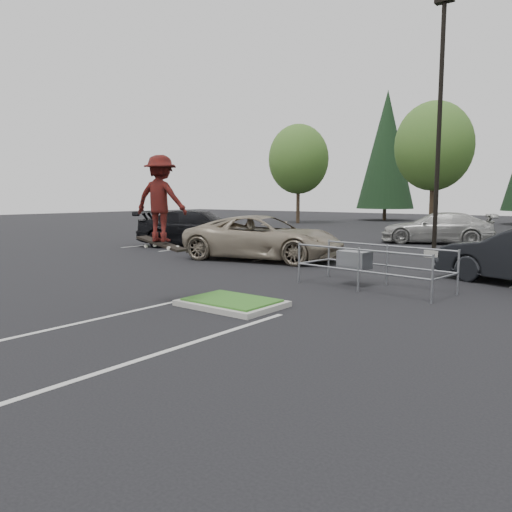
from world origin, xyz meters
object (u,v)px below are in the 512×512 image
Objects in this scene: car_l_tan at (262,238)px; light_pole at (438,143)px; car_far_silver at (439,228)px; car_l_black at (198,229)px; conif_a at (386,150)px; decid_a at (299,161)px; car_l_grey at (211,229)px; cart_corral at (359,260)px; skateboarder at (160,199)px; decid_b at (434,149)px.

light_pole is at bearing -58.32° from car_l_tan.
light_pole is 1.80× the size of car_far_silver.
car_l_black reaches higher than car_far_silver.
car_l_tan is at bearing -73.94° from conif_a.
light_pole is at bearing -44.25° from decid_a.
car_l_grey is 0.72× the size of car_far_silver.
cart_corral is 2.02× the size of skateboarder.
skateboarder is at bearing -72.66° from conif_a.
conif_a is 3.22× the size of car_l_grey.
cart_corral is at bearing -138.03° from car_l_grey.
cart_corral is at bearing -10.66° from car_far_silver.
cart_corral is (15.10, -35.94, -6.37)m from conif_a.
light_pole is at bearing -62.62° from conif_a.
conif_a is (-14.50, 28.00, 2.54)m from light_pole.
skateboarder is 0.52× the size of car_l_grey.
decid_b reaches higher than car_l_tan.
conif_a reaches higher than skateboarder.
skateboarder is at bearing -107.55° from cart_corral.
car_far_silver is (-2.39, 13.94, 0.09)m from cart_corral.
car_l_black is at bearing -64.42° from car_far_silver.
car_far_silver is (3.21, 11.00, -0.05)m from car_l_tan.
decid_b is at bearing -97.74° from skateboarder.
car_l_grey is (-12.00, -0.50, -3.87)m from light_pole.
decid_a is 10.85m from conif_a.
decid_b is 27.93m from cart_corral.
car_l_black is 1.53× the size of car_l_grey.
car_l_black is 2.93m from car_l_grey.
light_pole reaches higher than decid_a.
conif_a is 6.23× the size of skateboarder.
car_l_black is 1.10× the size of car_far_silver.
car_l_black is at bearing -163.99° from light_pole.
cart_corral is (7.11, -26.48, -5.32)m from decid_b.
cart_corral is 6.33m from car_l_tan.
skateboarder is 0.34× the size of car_l_black.
decid_a is 27.12m from car_l_tan.
skateboarder is 19.07m from car_far_silver.
cart_corral is at bearing -85.65° from light_pole.
cart_corral is (0.60, -7.94, -3.83)m from light_pole.
decid_b reaches higher than skateboarder.
car_l_grey is at bearing -77.91° from car_far_silver.
conif_a is at bearing 130.17° from decid_b.
car_far_silver is at bearing -35.74° from decid_a.
car_l_tan is (-5.00, -5.00, -3.70)m from light_pole.
skateboarder is 0.37× the size of car_far_silver.
car_far_silver is (4.72, -12.53, -5.23)m from decid_b.
skateboarder is 16.29m from car_l_grey.
conif_a is 29.32m from car_l_grey.
car_l_grey is at bearing -70.65° from decid_a.
car_l_tan is (9.50, -33.00, -6.24)m from conif_a.
car_l_black is at bearing -69.17° from decid_a.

